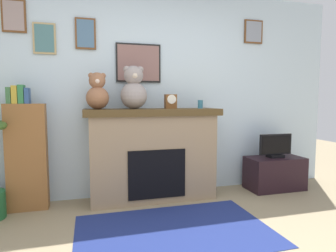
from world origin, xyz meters
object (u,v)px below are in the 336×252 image
at_px(fireplace, 153,154).
at_px(candle_jar, 200,104).
at_px(mantel_clock, 171,101).
at_px(bookshelf, 27,154).
at_px(teddy_bear_grey, 134,90).
at_px(television, 275,147).
at_px(teddy_bear_cream, 97,93).
at_px(tv_stand, 274,173).

bearing_deg(fireplace, candle_jar, -1.68).
bearing_deg(mantel_clock, fireplace, 174.97).
height_order(bookshelf, teddy_bear_grey, teddy_bear_grey).
bearing_deg(candle_jar, teddy_bear_grey, -179.96).
height_order(television, teddy_bear_cream, teddy_bear_cream).
height_order(tv_stand, teddy_bear_cream, teddy_bear_cream).
bearing_deg(television, tv_stand, 90.00).
relative_size(fireplace, teddy_bear_cream, 3.89).
bearing_deg(fireplace, tv_stand, -2.46).
bearing_deg(teddy_bear_grey, fireplace, 4.64).
xyz_separation_m(candle_jar, mantel_clock, (-0.39, -0.00, 0.04)).
relative_size(tv_stand, teddy_bear_grey, 1.50).
relative_size(mantel_clock, teddy_bear_grey, 0.34).
distance_m(fireplace, candle_jar, 0.85).
xyz_separation_m(television, candle_jar, (-1.07, 0.06, 0.57)).
height_order(mantel_clock, teddy_bear_cream, teddy_bear_cream).
xyz_separation_m(fireplace, teddy_bear_grey, (-0.23, -0.02, 0.77)).
distance_m(teddy_bear_cream, teddy_bear_grey, 0.41).
bearing_deg(tv_stand, bookshelf, 178.14).
bearing_deg(candle_jar, tv_stand, -2.90).
distance_m(tv_stand, candle_jar, 1.42).
bearing_deg(fireplace, mantel_clock, -5.03).
xyz_separation_m(fireplace, bookshelf, (-1.40, 0.03, 0.07)).
distance_m(television, candle_jar, 1.21).
bearing_deg(bookshelf, fireplace, -1.15).
bearing_deg(teddy_bear_grey, teddy_bear_cream, 179.98).
height_order(fireplace, teddy_bear_cream, teddy_bear_cream).
bearing_deg(mantel_clock, teddy_bear_grey, 179.88).
distance_m(bookshelf, teddy_bear_grey, 1.37).
height_order(bookshelf, teddy_bear_cream, teddy_bear_cream).
distance_m(bookshelf, teddy_bear_cream, 1.01).
bearing_deg(mantel_clock, television, -2.12).
distance_m(fireplace, bookshelf, 1.40).
xyz_separation_m(fireplace, teddy_bear_cream, (-0.64, -0.02, 0.73)).
bearing_deg(teddy_bear_cream, teddy_bear_grey, -0.02).
bearing_deg(television, teddy_bear_cream, 178.64).
relative_size(fireplace, mantel_clock, 9.35).
distance_m(candle_jar, mantel_clock, 0.39).
height_order(bookshelf, candle_jar, bookshelf).
bearing_deg(tv_stand, candle_jar, 177.10).
distance_m(mantel_clock, teddy_bear_cream, 0.86).
bearing_deg(fireplace, bookshelf, 178.85).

